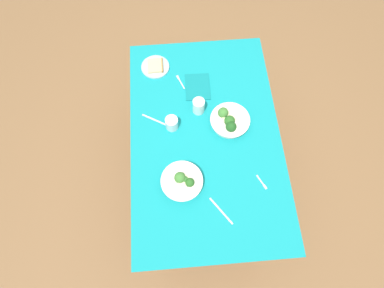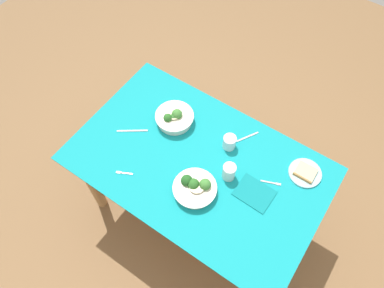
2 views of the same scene
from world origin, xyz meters
The scene contains 12 objects.
ground_plane centered at (0.00, 0.00, 0.00)m, with size 6.00×6.00×0.00m, color brown.
dining_table centered at (0.00, 0.00, 0.62)m, with size 1.43×0.89×0.73m.
broccoli_bowl_far centered at (-0.28, 0.16, 0.77)m, with size 0.23×0.23×0.11m.
broccoli_bowl_near centered at (0.08, -0.15, 0.77)m, with size 0.24×0.24×0.09m.
bread_side_plate centered at (0.52, 0.28, 0.75)m, with size 0.18×0.18×0.03m.
water_glass_center centered at (0.18, 0.03, 0.79)m, with size 0.07×0.07×0.10m, color silver.
water_glass_side centered at (0.08, 0.19, 0.78)m, with size 0.08×0.08×0.08m, color silver.
fork_by_far_bowl centered at (-0.31, -0.29, 0.74)m, with size 0.09×0.05×0.00m.
fork_by_near_bowl centered at (0.40, 0.12, 0.74)m, with size 0.11×0.05×0.00m.
table_knife_left centered at (0.13, 0.29, 0.74)m, with size 0.18×0.01×0.00m, color #B7B7BC.
table_knife_right centered at (-0.45, -0.04, 0.74)m, with size 0.18×0.01×0.00m, color #B7B7BC.
napkin_folded_upper centered at (0.35, 0.02, 0.74)m, with size 0.20×0.16×0.01m, color #0F777D.
Camera 1 is at (-0.78, 0.14, 2.45)m, focal length 29.75 mm.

